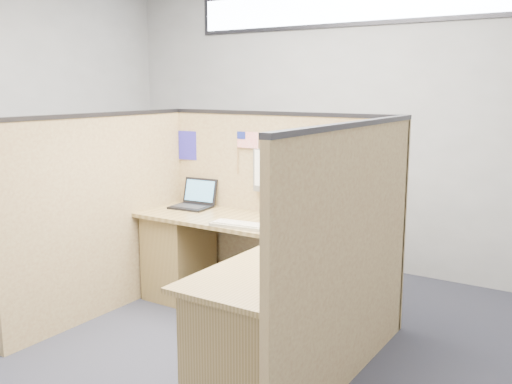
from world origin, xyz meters
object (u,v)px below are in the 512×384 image
Objects in this scene: laptop at (195,200)px; mouse at (336,235)px; keyboard at (241,225)px; l_desk at (247,284)px.

laptop is 3.06× the size of mouse.
mouse reaches higher than keyboard.
mouse is (1.41, -0.29, -0.03)m from laptop.
laptop reaches higher than l_desk.
l_desk is at bearing -53.50° from keyboard.
l_desk is 1.12m from laptop.
l_desk is 17.90× the size of mouse.
laptop is at bearing 146.71° from keyboard.
l_desk is 5.85× the size of laptop.
l_desk is at bearing -37.13° from laptop.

